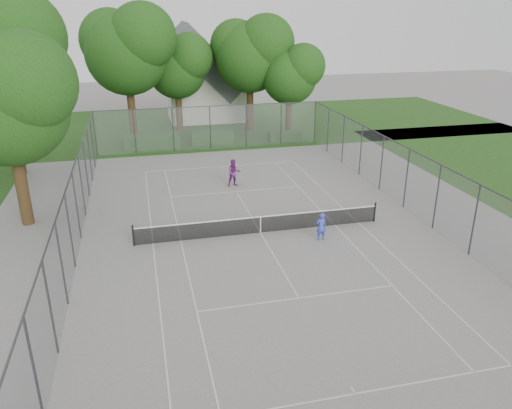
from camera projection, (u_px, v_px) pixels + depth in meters
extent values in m
plane|color=slate|center=(260.00, 233.00, 25.84)|extent=(120.00, 120.00, 0.00)
cube|color=#1D4012|center=(197.00, 125.00, 49.33)|extent=(60.00, 20.00, 0.00)
cube|color=silver|center=(355.00, 394.00, 15.09)|extent=(10.97, 0.06, 0.01)
cube|color=silver|center=(221.00, 166.00, 36.57)|extent=(10.97, 0.06, 0.01)
cube|color=silver|center=(153.00, 244.00, 24.64)|extent=(0.06, 23.77, 0.01)
cube|color=silver|center=(359.00, 223.00, 27.02)|extent=(0.06, 23.77, 0.01)
cube|color=silver|center=(181.00, 241.00, 24.94)|extent=(0.06, 23.77, 0.01)
cube|color=silver|center=(335.00, 225.00, 26.72)|extent=(0.06, 23.77, 0.01)
cube|color=silver|center=(299.00, 298.00, 20.05)|extent=(8.23, 0.06, 0.01)
cube|color=silver|center=(236.00, 191.00, 31.62)|extent=(8.23, 0.06, 0.01)
cube|color=silver|center=(260.00, 233.00, 25.83)|extent=(0.06, 12.80, 0.01)
cube|color=silver|center=(353.00, 390.00, 15.23)|extent=(0.06, 0.30, 0.01)
cube|color=silver|center=(222.00, 167.00, 36.44)|extent=(0.06, 0.30, 0.01)
cylinder|color=black|center=(133.00, 236.00, 24.25)|extent=(0.10, 0.10, 1.10)
cylinder|color=black|center=(375.00, 212.00, 27.02)|extent=(0.10, 0.10, 1.10)
cube|color=black|center=(261.00, 225.00, 25.67)|extent=(12.67, 0.01, 0.86)
cube|color=silver|center=(261.00, 217.00, 25.50)|extent=(12.77, 0.03, 0.06)
cube|color=silver|center=(261.00, 225.00, 25.67)|extent=(0.05, 0.02, 0.88)
cylinder|color=#38383D|center=(95.00, 134.00, 38.60)|extent=(0.08, 0.08, 3.50)
cylinder|color=#38383D|center=(315.00, 122.00, 42.50)|extent=(0.08, 0.08, 3.50)
cube|color=slate|center=(210.00, 128.00, 40.55)|extent=(18.00, 0.02, 3.50)
cube|color=slate|center=(74.00, 218.00, 23.24)|extent=(0.02, 34.00, 3.50)
cube|color=slate|center=(421.00, 187.00, 27.14)|extent=(0.02, 34.00, 3.50)
cube|color=#38383D|center=(209.00, 106.00, 39.91)|extent=(18.00, 0.05, 0.05)
cube|color=#38383D|center=(68.00, 182.00, 22.59)|extent=(0.05, 34.00, 0.05)
cube|color=#38383D|center=(425.00, 157.00, 26.49)|extent=(0.05, 34.00, 0.05)
cylinder|color=#362413|center=(132.00, 111.00, 43.43)|extent=(0.66, 0.66, 4.85)
sphere|color=#163C10|center=(127.00, 53.00, 41.65)|extent=(6.90, 6.90, 6.90)
sphere|color=#163C10|center=(142.00, 37.00, 40.50)|extent=(5.52, 5.52, 5.52)
sphere|color=#163C10|center=(111.00, 40.00, 41.78)|extent=(5.18, 5.18, 5.18)
cylinder|color=#362413|center=(179.00, 110.00, 46.66)|extent=(0.61, 0.61, 3.77)
sphere|color=#163C10|center=(177.00, 69.00, 45.27)|extent=(5.37, 5.37, 5.37)
sphere|color=#163C10|center=(189.00, 57.00, 44.37)|extent=(4.29, 4.29, 4.29)
sphere|color=#163C10|center=(165.00, 59.00, 45.37)|extent=(4.03, 4.03, 4.03)
cylinder|color=#362413|center=(250.00, 106.00, 46.67)|extent=(0.64, 0.64, 4.44)
sphere|color=#163C10|center=(250.00, 57.00, 45.03)|extent=(6.32, 6.32, 6.32)
sphere|color=#163C10|center=(266.00, 43.00, 43.98)|extent=(5.06, 5.06, 5.06)
sphere|color=#163C10|center=(236.00, 46.00, 45.16)|extent=(4.74, 4.74, 4.74)
cylinder|color=#362413|center=(289.00, 115.00, 45.44)|extent=(0.59, 0.59, 3.43)
sphere|color=#163C10|center=(290.00, 77.00, 44.18)|extent=(4.87, 4.87, 4.87)
sphere|color=#163C10|center=(303.00, 66.00, 43.37)|extent=(3.90, 3.90, 3.90)
sphere|color=#163C10|center=(279.00, 68.00, 44.27)|extent=(3.65, 3.65, 3.65)
cylinder|color=#362413|center=(16.00, 138.00, 34.05)|extent=(0.67, 0.67, 5.16)
sphere|color=#163C10|center=(1.00, 60.00, 32.15)|extent=(7.34, 7.34, 7.34)
sphere|color=#163C10|center=(18.00, 36.00, 30.93)|extent=(5.87, 5.87, 5.87)
cylinder|color=#362413|center=(22.00, 186.00, 26.20)|extent=(0.63, 0.63, 4.25)
sphere|color=#163C10|center=(7.00, 105.00, 24.63)|extent=(6.05, 6.05, 6.05)
sphere|color=#163C10|center=(26.00, 82.00, 23.63)|extent=(4.84, 4.84, 4.84)
cube|color=#1F4817|center=(152.00, 142.00, 41.11)|extent=(4.49, 1.35, 1.12)
cube|color=#1F4817|center=(212.00, 137.00, 42.45)|extent=(3.59, 1.03, 1.13)
cube|color=#1F4817|center=(285.00, 136.00, 43.31)|extent=(2.81, 1.03, 0.84)
cube|color=silver|center=(207.00, 91.00, 51.09)|extent=(7.70, 5.78, 5.78)
cube|color=#56575C|center=(206.00, 62.00, 50.03)|extent=(7.63, 5.97, 7.63)
imported|color=blue|center=(321.00, 227.00, 24.82)|extent=(0.53, 0.35, 1.44)
imported|color=#72266F|center=(234.00, 173.00, 32.27)|extent=(0.92, 0.74, 1.80)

